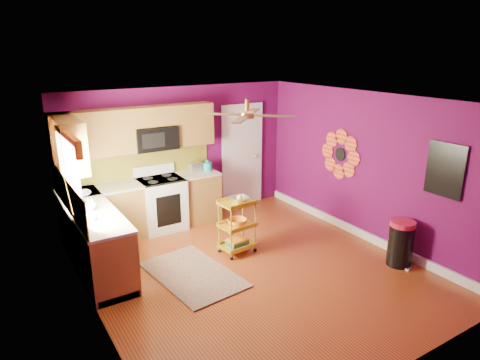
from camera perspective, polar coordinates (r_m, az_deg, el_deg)
ground at (r=6.50m, az=1.84°, el=-11.88°), size 5.00×5.00×0.00m
room_envelope at (r=5.89m, az=2.20°, el=2.19°), size 4.54×5.04×2.52m
lower_cabinets at (r=7.30m, az=-15.16°, el=-5.32°), size 2.81×2.31×0.94m
electric_range at (r=7.83m, az=-10.42°, el=-3.04°), size 0.76×0.66×1.13m
upper_cabinetry at (r=7.27m, az=-16.06°, el=5.78°), size 2.80×2.30×1.26m
left_window at (r=6.00m, az=-21.86°, el=2.24°), size 0.08×1.35×1.08m
panel_door at (r=8.75m, az=0.27°, el=3.13°), size 0.95×0.11×2.15m
right_wall_art at (r=7.16m, az=18.53°, el=2.46°), size 0.04×2.74×1.04m
ceiling_fan at (r=5.91m, az=0.96°, el=8.75°), size 1.01×1.01×0.26m
shag_rug at (r=6.40m, az=-6.32°, el=-12.37°), size 1.14×1.69×0.02m
rolling_cart at (r=6.80m, az=-0.33°, el=-5.82°), size 0.57×0.44×0.97m
trash_can at (r=6.92m, az=20.63°, el=-7.90°), size 0.42×0.43×0.71m
teal_kettle at (r=8.05m, az=-4.38°, el=1.81°), size 0.18×0.18×0.21m
toaster at (r=8.00m, az=-5.97°, el=1.72°), size 0.22×0.15×0.18m
soap_bottle_a at (r=6.37m, az=-19.54°, el=-3.30°), size 0.09×0.09×0.19m
soap_bottle_b at (r=6.47m, az=-19.11°, el=-3.05°), size 0.13×0.13×0.17m
counter_dish at (r=7.15m, az=-20.24°, el=-1.71°), size 0.25×0.25×0.06m
counter_cup at (r=6.08m, az=-19.14°, el=-4.67°), size 0.14×0.14×0.11m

